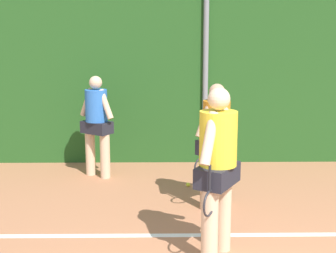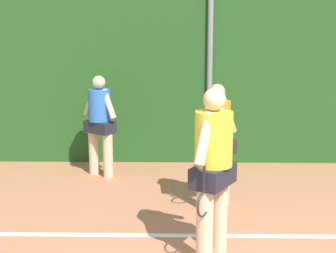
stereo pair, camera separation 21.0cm
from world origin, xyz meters
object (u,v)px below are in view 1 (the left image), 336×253
object	(u,v)px
player_backcourt_far	(97,121)
player_foreground_near	(218,164)
tennis_ball_1	(188,185)
player_midcourt	(216,139)

from	to	relation	value
player_backcourt_far	player_foreground_near	bearing A→B (deg)	-25.82
player_backcourt_far	tennis_ball_1	bearing A→B (deg)	13.40
player_foreground_near	player_backcourt_far	world-z (taller)	player_foreground_near
player_foreground_near	player_backcourt_far	distance (m)	3.49
player_midcourt	tennis_ball_1	bearing A→B (deg)	-106.46
player_midcourt	player_backcourt_far	xyz separation A→B (m)	(-1.85, 1.49, -0.01)
player_foreground_near	player_midcourt	world-z (taller)	player_foreground_near
player_foreground_near	player_midcourt	size ratio (longest dim) A/B	1.07
player_midcourt	tennis_ball_1	xyz separation A→B (m)	(-0.33, 0.89, -0.95)
player_backcourt_far	tennis_ball_1	distance (m)	1.89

